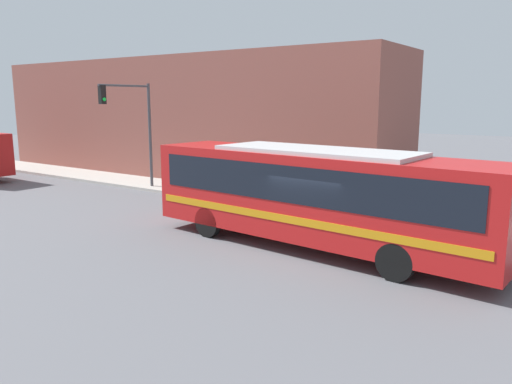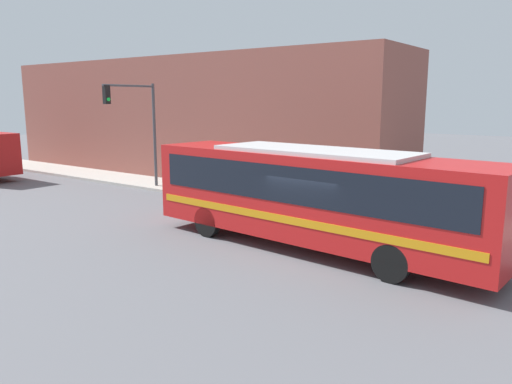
{
  "view_description": "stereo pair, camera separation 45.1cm",
  "coord_description": "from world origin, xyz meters",
  "px_view_note": "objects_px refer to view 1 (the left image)",
  "views": [
    {
      "loc": [
        -13.59,
        -7.11,
        4.8
      ],
      "look_at": [
        1.4,
        3.3,
        1.42
      ],
      "focal_mm": 35.0,
      "sensor_mm": 36.0,
      "label": 1
    },
    {
      "loc": [
        -13.33,
        -7.47,
        4.8
      ],
      "look_at": [
        1.4,
        3.3,
        1.42
      ],
      "focal_mm": 35.0,
      "sensor_mm": 36.0,
      "label": 2
    }
  ],
  "objects_px": {
    "traffic_light_pole": "(134,117)",
    "pedestrian_near_corner": "(214,177)",
    "fire_hydrant": "(293,199)",
    "parking_meter": "(207,176)",
    "city_bus": "(315,191)"
  },
  "relations": [
    {
      "from": "fire_hydrant",
      "to": "pedestrian_near_corner",
      "type": "relative_size",
      "value": 0.42
    },
    {
      "from": "pedestrian_near_corner",
      "to": "traffic_light_pole",
      "type": "bearing_deg",
      "value": 111.55
    },
    {
      "from": "fire_hydrant",
      "to": "traffic_light_pole",
      "type": "distance_m",
      "value": 9.71
    },
    {
      "from": "fire_hydrant",
      "to": "pedestrian_near_corner",
      "type": "xyz_separation_m",
      "value": [
        0.63,
        5.03,
        0.47
      ]
    },
    {
      "from": "traffic_light_pole",
      "to": "fire_hydrant",
      "type": "bearing_deg",
      "value": -84.0
    },
    {
      "from": "traffic_light_pole",
      "to": "pedestrian_near_corner",
      "type": "relative_size",
      "value": 3.45
    },
    {
      "from": "traffic_light_pole",
      "to": "pedestrian_near_corner",
      "type": "height_order",
      "value": "traffic_light_pole"
    },
    {
      "from": "traffic_light_pole",
      "to": "parking_meter",
      "type": "relative_size",
      "value": 4.11
    },
    {
      "from": "pedestrian_near_corner",
      "to": "parking_meter",
      "type": "bearing_deg",
      "value": -173.3
    },
    {
      "from": "fire_hydrant",
      "to": "traffic_light_pole",
      "type": "bearing_deg",
      "value": 96.0
    },
    {
      "from": "city_bus",
      "to": "fire_hydrant",
      "type": "bearing_deg",
      "value": 41.51
    },
    {
      "from": "pedestrian_near_corner",
      "to": "fire_hydrant",
      "type": "bearing_deg",
      "value": -97.18
    },
    {
      "from": "fire_hydrant",
      "to": "parking_meter",
      "type": "bearing_deg",
      "value": 90.0
    },
    {
      "from": "city_bus",
      "to": "parking_meter",
      "type": "height_order",
      "value": "city_bus"
    },
    {
      "from": "city_bus",
      "to": "traffic_light_pole",
      "type": "xyz_separation_m",
      "value": [
        3.76,
        12.61,
        2.01
      ]
    }
  ]
}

